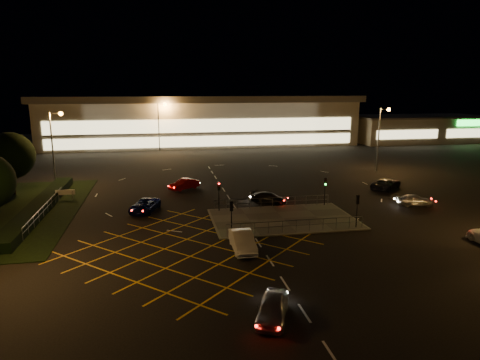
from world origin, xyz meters
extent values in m
plane|color=black|center=(0.00, 0.00, 0.00)|extent=(180.00, 180.00, 0.00)
cube|color=#4C4944|center=(2.00, -2.00, 0.06)|extent=(14.00, 9.00, 0.12)
cube|color=black|center=(-23.00, 6.00, 0.50)|extent=(2.00, 26.00, 1.00)
cube|color=beige|center=(0.00, 62.00, 5.00)|extent=(70.00, 25.00, 10.00)
cube|color=slate|center=(0.00, 62.00, 10.20)|extent=(72.00, 26.50, 0.60)
cube|color=#FFEAA5|center=(0.00, 49.45, 5.00)|extent=(66.00, 0.20, 3.00)
cube|color=#FFEAA5|center=(0.00, 49.45, 1.80)|extent=(66.00, 0.20, 2.20)
cube|color=beige|center=(46.00, 54.00, 3.00)|extent=(18.00, 14.00, 6.00)
cube|color=slate|center=(46.00, 54.00, 6.15)|extent=(18.80, 14.80, 0.40)
cube|color=#FFEAA5|center=(46.00, 46.95, 2.60)|extent=(15.30, 0.20, 2.00)
cube|color=beige|center=(62.00, 54.00, 3.00)|extent=(14.00, 14.00, 6.00)
cube|color=slate|center=(62.00, 54.00, 6.15)|extent=(14.80, 14.80, 0.40)
cube|color=#FFEAA5|center=(62.00, 46.95, 2.60)|extent=(11.90, 0.20, 2.00)
cube|color=#19E533|center=(62.00, 46.85, 5.00)|extent=(7.00, 0.30, 1.40)
cylinder|color=slate|center=(-24.00, 18.00, 5.00)|extent=(0.20, 0.20, 10.00)
cylinder|color=slate|center=(-23.30, 18.00, 9.80)|extent=(1.40, 0.12, 0.12)
sphere|color=orange|center=(-22.60, 18.00, 9.75)|extent=(0.56, 0.56, 0.56)
cylinder|color=slate|center=(24.00, 20.00, 5.00)|extent=(0.20, 0.20, 10.00)
cylinder|color=slate|center=(24.70, 20.00, 9.80)|extent=(1.40, 0.12, 0.12)
sphere|color=orange|center=(25.40, 20.00, 9.75)|extent=(0.56, 0.56, 0.56)
cylinder|color=slate|center=(-10.00, 48.00, 5.00)|extent=(0.20, 0.20, 10.00)
cylinder|color=slate|center=(-9.30, 48.00, 9.80)|extent=(1.40, 0.12, 0.12)
sphere|color=orange|center=(-8.60, 48.00, 9.75)|extent=(0.56, 0.56, 0.56)
cylinder|color=slate|center=(30.00, 50.00, 5.00)|extent=(0.20, 0.20, 10.00)
cylinder|color=slate|center=(30.70, 50.00, 9.80)|extent=(1.40, 0.12, 0.12)
sphere|color=orange|center=(31.40, 50.00, 9.75)|extent=(0.56, 0.56, 0.56)
cylinder|color=black|center=(-4.00, -6.00, 1.62)|extent=(0.10, 0.10, 3.00)
cube|color=black|center=(-4.00, -6.00, 2.82)|extent=(0.28, 0.18, 0.90)
sphere|color=#19FF33|center=(-4.00, -5.87, 2.82)|extent=(0.16, 0.16, 0.16)
cylinder|color=black|center=(8.00, -6.00, 1.62)|extent=(0.10, 0.10, 3.00)
cube|color=black|center=(8.00, -6.00, 2.82)|extent=(0.28, 0.18, 0.90)
sphere|color=#19FF33|center=(8.00, -5.87, 2.82)|extent=(0.16, 0.16, 0.16)
cylinder|color=black|center=(-4.00, 2.00, 1.62)|extent=(0.10, 0.10, 3.00)
cube|color=black|center=(-4.00, 2.00, 2.82)|extent=(0.28, 0.18, 0.90)
sphere|color=#FF0C0C|center=(-4.00, 1.87, 2.82)|extent=(0.16, 0.16, 0.16)
cylinder|color=black|center=(8.00, 2.00, 1.62)|extent=(0.10, 0.10, 3.00)
cube|color=black|center=(8.00, 2.00, 2.82)|extent=(0.28, 0.18, 0.90)
sphere|color=#19FF33|center=(8.00, 1.87, 2.82)|extent=(0.16, 0.16, 0.16)
cylinder|color=black|center=(-28.00, 14.00, 1.44)|extent=(0.36, 0.36, 2.88)
sphere|color=black|center=(-28.00, 14.00, 4.96)|extent=(5.76, 5.76, 5.76)
imported|color=silver|center=(-4.03, -20.27, 0.69)|extent=(3.07, 4.39, 1.39)
imported|color=white|center=(-3.67, -9.42, 0.78)|extent=(1.70, 4.75, 1.56)
imported|color=#0B1045|center=(-11.87, 3.47, 0.68)|extent=(3.72, 5.33, 1.35)
imported|color=black|center=(2.16, 4.39, 0.62)|extent=(4.43, 3.96, 1.23)
imported|color=silver|center=(18.05, 0.13, 0.67)|extent=(4.19, 2.39, 1.34)
imported|color=maroon|center=(-7.05, 13.08, 0.69)|extent=(4.29, 3.62, 1.39)
imported|color=black|center=(19.13, 8.35, 0.73)|extent=(5.62, 5.22, 1.47)
camera|label=1|loc=(-10.08, -41.96, 13.08)|focal=32.00mm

